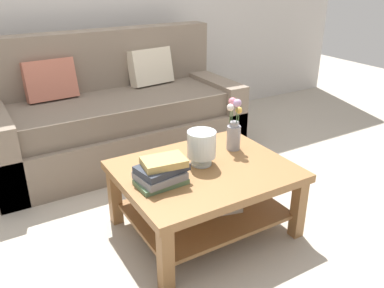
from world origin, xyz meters
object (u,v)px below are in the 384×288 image
at_px(couch, 115,116).
at_px(glass_hurricane_vase, 201,145).
at_px(coffee_table, 205,185).
at_px(flower_pitcher, 234,128).
at_px(book_stack_main, 162,172).

xyz_separation_m(couch, glass_hurricane_vase, (0.07, -1.29, 0.21)).
bearing_deg(coffee_table, flower_pitcher, 24.06).
xyz_separation_m(coffee_table, flower_pitcher, (0.31, 0.14, 0.27)).
bearing_deg(couch, book_stack_main, -99.93).
distance_m(coffee_table, book_stack_main, 0.37).
relative_size(coffee_table, glass_hurricane_vase, 4.75).
xyz_separation_m(book_stack_main, glass_hurricane_vase, (0.32, 0.09, 0.06)).
bearing_deg(coffee_table, book_stack_main, -173.89).
distance_m(couch, book_stack_main, 1.41).
distance_m(coffee_table, glass_hurricane_vase, 0.26).
relative_size(coffee_table, flower_pitcher, 2.92).
distance_m(couch, coffee_table, 1.35).
relative_size(couch, book_stack_main, 6.99).
relative_size(book_stack_main, glass_hurricane_vase, 1.39).
relative_size(coffee_table, book_stack_main, 3.41).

